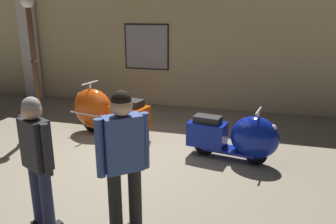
{
  "coord_description": "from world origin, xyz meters",
  "views": [
    {
      "loc": [
        2.23,
        -5.17,
        2.57
      ],
      "look_at": [
        0.51,
        1.0,
        0.65
      ],
      "focal_mm": 36.1,
      "sensor_mm": 36.0,
      "label": 1
    }
  ],
  "objects_px": {
    "scooter_0": "(104,112)",
    "visitor_1": "(37,156)",
    "lamppost": "(34,63)",
    "visitor_0": "(123,157)",
    "scooter_1": "(239,137)"
  },
  "relations": [
    {
      "from": "scooter_1",
      "to": "visitor_1",
      "type": "distance_m",
      "value": 3.43
    },
    {
      "from": "lamppost",
      "to": "visitor_1",
      "type": "xyz_separation_m",
      "value": [
        2.29,
        -3.15,
        -0.52
      ]
    },
    {
      "from": "visitor_0",
      "to": "lamppost",
      "type": "bearing_deg",
      "value": 5.98
    },
    {
      "from": "visitor_0",
      "to": "visitor_1",
      "type": "height_order",
      "value": "visitor_0"
    },
    {
      "from": "scooter_0",
      "to": "visitor_1",
      "type": "bearing_deg",
      "value": 116.16
    },
    {
      "from": "scooter_0",
      "to": "visitor_1",
      "type": "relative_size",
      "value": 1.13
    },
    {
      "from": "lamppost",
      "to": "visitor_0",
      "type": "distance_m",
      "value": 4.54
    },
    {
      "from": "scooter_0",
      "to": "scooter_1",
      "type": "relative_size",
      "value": 1.14
    },
    {
      "from": "scooter_0",
      "to": "visitor_1",
      "type": "xyz_separation_m",
      "value": [
        0.77,
        -3.24,
        0.46
      ]
    },
    {
      "from": "visitor_0",
      "to": "visitor_1",
      "type": "xyz_separation_m",
      "value": [
        -1.03,
        -0.09,
        -0.07
      ]
    },
    {
      "from": "scooter_0",
      "to": "scooter_1",
      "type": "height_order",
      "value": "scooter_0"
    },
    {
      "from": "scooter_0",
      "to": "scooter_1",
      "type": "xyz_separation_m",
      "value": [
        2.9,
        -0.61,
        -0.06
      ]
    },
    {
      "from": "scooter_0",
      "to": "scooter_1",
      "type": "distance_m",
      "value": 2.96
    },
    {
      "from": "scooter_0",
      "to": "lamppost",
      "type": "bearing_deg",
      "value": 16.28
    },
    {
      "from": "scooter_1",
      "to": "visitor_0",
      "type": "height_order",
      "value": "visitor_0"
    }
  ]
}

